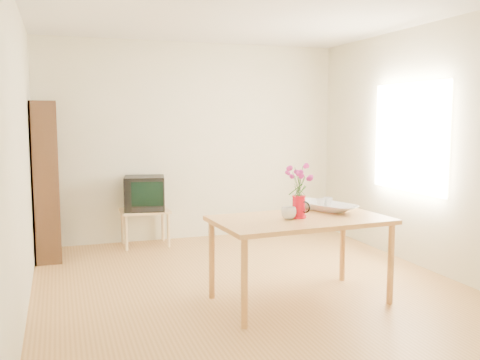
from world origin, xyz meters
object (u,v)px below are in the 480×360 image
object	(u,v)px
pitcher	(299,208)
table	(300,226)
mug	(289,213)
television	(144,193)
bowl	(325,188)

from	to	relation	value
pitcher	table	bearing A→B (deg)	-71.33
table	mug	bearing A→B (deg)	-174.43
television	mug	bearing A→B (deg)	-62.05
mug	television	world-z (taller)	television
bowl	table	bearing A→B (deg)	-144.09
mug	bowl	world-z (taller)	bowl
mug	bowl	distance (m)	0.60
mug	television	size ratio (longest dim) A/B	0.24
pitcher	mug	distance (m)	0.12
table	television	distance (m)	2.70
pitcher	television	world-z (taller)	pitcher
mug	television	bearing A→B (deg)	-108.92
bowl	pitcher	bearing A→B (deg)	-146.08
table	pitcher	size ratio (longest dim) A/B	7.89
bowl	television	world-z (taller)	bowl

